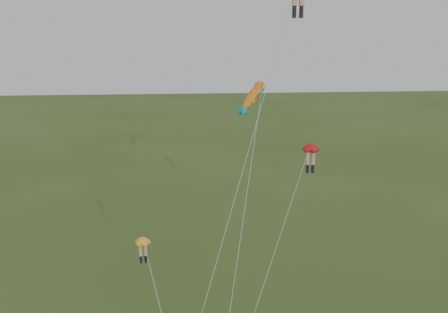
{
  "coord_description": "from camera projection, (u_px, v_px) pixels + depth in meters",
  "views": [
    {
      "loc": [
        -2.29,
        -27.7,
        20.84
      ],
      "look_at": [
        0.83,
        6.0,
        12.46
      ],
      "focal_mm": 40.0,
      "sensor_mm": 36.0,
      "label": 1
    }
  ],
  "objects": [
    {
      "name": "fish_kite",
      "position": [
        253.0,
        97.0,
        38.06
      ],
      "size": [
        5.06,
        12.96,
        17.5
      ],
      "rotation": [
        0.62,
        0.0,
        -0.76
      ],
      "color": "#FFAD20",
      "rests_on": "ground"
    },
    {
      "name": "legs_kite_yellow",
      "position": [
        145.0,
        250.0,
        29.83
      ],
      "size": [
        2.9,
        4.12,
        8.97
      ],
      "rotation": [
        0.0,
        0.0,
        0.18
      ],
      "color": "yellow",
      "rests_on": "ground"
    },
    {
      "name": "legs_kite_red_mid",
      "position": [
        309.0,
        154.0,
        36.15
      ],
      "size": [
        7.88,
        10.51,
        13.07
      ],
      "rotation": [
        0.0,
        0.0,
        -0.05
      ],
      "color": "red",
      "rests_on": "ground"
    }
  ]
}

